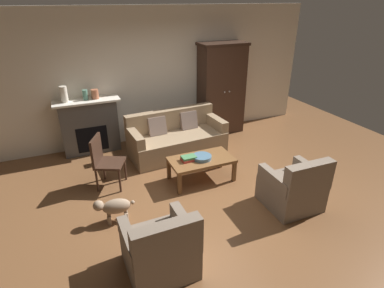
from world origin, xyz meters
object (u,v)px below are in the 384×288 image
(couch, at_px, (176,139))
(armchair_near_right, at_px, (293,189))
(armoire, at_px, (221,89))
(mantel_vase_cream, at_px, (64,94))
(coffee_table, at_px, (201,161))
(dog, at_px, (114,207))
(mantel_vase_terracotta, at_px, (95,94))
(fruit_bowl, at_px, (202,157))
(mantel_vase_jade, at_px, (85,95))
(fireplace, at_px, (90,126))
(side_chair_wooden, at_px, (104,159))
(armchair_near_left, at_px, (160,250))
(book_stack, at_px, (189,158))

(couch, bearing_deg, armchair_near_right, -67.53)
(armoire, bearing_deg, mantel_vase_cream, 178.97)
(coffee_table, xyz_separation_m, armchair_near_right, (0.96, -1.25, -0.05))
(mantel_vase_cream, bearing_deg, dog, -81.04)
(coffee_table, height_order, dog, coffee_table)
(armoire, distance_m, mantel_vase_cream, 3.34)
(mantel_vase_terracotta, bearing_deg, couch, -28.48)
(fruit_bowl, xyz_separation_m, mantel_vase_jade, (-1.62, 1.92, 0.77))
(fireplace, xyz_separation_m, dog, (0.01, -2.46, -0.32))
(side_chair_wooden, bearing_deg, couch, 24.09)
(mantel_vase_jade, bearing_deg, mantel_vase_terracotta, 0.00)
(fireplace, xyz_separation_m, armchair_near_left, (0.34, -3.58, -0.25))
(coffee_table, distance_m, dog, 1.70)
(armchair_near_left, xyz_separation_m, dog, (-0.33, 1.11, -0.07))
(fruit_bowl, distance_m, dog, 1.71)
(book_stack, relative_size, armchair_near_right, 0.28)
(fireplace, bearing_deg, armchair_near_left, -84.61)
(fruit_bowl, relative_size, mantel_vase_terracotta, 1.80)
(coffee_table, height_order, armchair_near_right, armchair_near_right)
(dog, bearing_deg, side_chair_wooden, 87.29)
(mantel_vase_cream, height_order, armchair_near_left, mantel_vase_cream)
(armoire, relative_size, dog, 3.59)
(mantel_vase_cream, height_order, side_chair_wooden, mantel_vase_cream)
(fruit_bowl, bearing_deg, couch, 91.93)
(fireplace, distance_m, mantel_vase_terracotta, 0.67)
(fireplace, height_order, coffee_table, fireplace)
(fireplace, distance_m, coffee_table, 2.52)
(couch, relative_size, armchair_near_left, 2.24)
(mantel_vase_cream, height_order, armchair_near_right, mantel_vase_cream)
(couch, height_order, fruit_bowl, couch)
(mantel_vase_cream, bearing_deg, mantel_vase_jade, 0.00)
(couch, xyz_separation_m, dog, (-1.57, -1.68, -0.07))
(armchair_near_left, bearing_deg, mantel_vase_jade, 95.42)
(coffee_table, xyz_separation_m, armchair_near_left, (-1.27, -1.65, -0.05))
(mantel_vase_cream, relative_size, mantel_vase_terracotta, 1.67)
(fruit_bowl, bearing_deg, dog, -161.91)
(mantel_vase_jade, distance_m, armchair_near_left, 3.69)
(fireplace, xyz_separation_m, book_stack, (1.38, -1.90, -0.11))
(dog, bearing_deg, couch, 46.96)
(couch, height_order, dog, couch)
(couch, bearing_deg, book_stack, -99.82)
(fireplace, bearing_deg, armchair_near_right, -51.00)
(fireplace, bearing_deg, couch, -26.19)
(couch, relative_size, fruit_bowl, 5.99)
(book_stack, bearing_deg, couch, 80.18)
(coffee_table, height_order, armchair_near_left, armchair_near_left)
(fireplace, distance_m, fruit_bowl, 2.52)
(fruit_bowl, xyz_separation_m, mantel_vase_terracotta, (-1.44, 1.92, 0.76))
(armoire, relative_size, mantel_vase_terracotta, 11.22)
(book_stack, bearing_deg, dog, -157.81)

